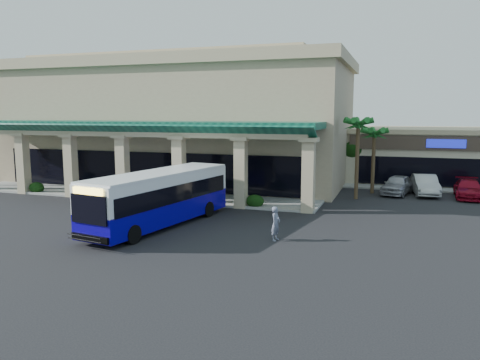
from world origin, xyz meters
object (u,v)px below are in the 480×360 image
(transit_bus, at_px, (160,199))
(car_white, at_px, (425,185))
(car_silver, at_px, (397,185))
(car_red, at_px, (469,189))
(pedestrian, at_px, (276,224))

(transit_bus, xyz_separation_m, car_white, (14.55, 15.55, -0.74))
(car_silver, height_order, car_white, car_white)
(transit_bus, bearing_deg, car_red, 50.39)
(car_silver, xyz_separation_m, car_white, (2.01, 0.43, 0.03))
(car_white, distance_m, car_red, 3.05)
(pedestrian, distance_m, car_red, 19.25)
(car_white, relative_size, car_red, 1.01)
(car_silver, bearing_deg, car_white, 26.48)
(car_white, height_order, car_red, car_white)
(pedestrian, height_order, car_silver, pedestrian)
(car_white, bearing_deg, pedestrian, -121.39)
(car_white, bearing_deg, transit_bus, -139.48)
(pedestrian, relative_size, car_white, 0.36)
(pedestrian, height_order, car_red, pedestrian)
(transit_bus, relative_size, car_red, 2.32)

